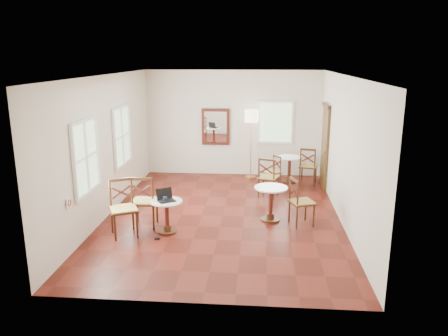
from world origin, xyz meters
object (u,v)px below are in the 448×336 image
at_px(mouse, 163,200).
at_px(navy_mug, 165,199).
at_px(cafe_table_back, 289,166).
at_px(cafe_table_near, 167,213).
at_px(power_adapter, 157,239).
at_px(chair_mid_a, 268,177).
at_px(water_glass, 166,199).
at_px(cafe_table_mid, 271,200).
at_px(chair_back_a, 308,166).
at_px(laptop, 166,198).
at_px(chair_mid_b, 301,202).
at_px(chair_near_b, 123,208).
at_px(chair_back_b, 272,172).
at_px(chair_near_a, 144,201).
at_px(floor_lamp, 251,121).

relative_size(mouse, navy_mug, 0.98).
relative_size(cafe_table_back, navy_mug, 6.44).
relative_size(cafe_table_near, navy_mug, 5.98).
bearing_deg(cafe_table_near, power_adapter, -108.92).
relative_size(chair_mid_a, water_glass, 9.98).
distance_m(cafe_table_mid, chair_back_a, 3.04).
relative_size(laptop, power_adapter, 4.65).
bearing_deg(chair_mid_b, chair_back_a, -29.01).
distance_m(cafe_table_mid, chair_mid_a, 1.61).
xyz_separation_m(cafe_table_back, chair_back_a, (0.49, -0.14, 0.06)).
relative_size(cafe_table_near, mouse, 6.14).
relative_size(laptop, navy_mug, 3.75).
relative_size(cafe_table_near, chair_mid_a, 0.66).
bearing_deg(chair_near_b, mouse, -15.63).
bearing_deg(chair_back_b, cafe_table_near, -66.82).
xyz_separation_m(cafe_table_mid, laptop, (-2.06, -0.81, 0.26)).
distance_m(cafe_table_back, laptop, 4.63).
relative_size(cafe_table_back, mouse, 6.60).
bearing_deg(power_adapter, chair_mid_b, 19.84).
bearing_deg(chair_back_a, chair_mid_b, 94.96).
relative_size(cafe_table_back, chair_back_b, 0.84).
bearing_deg(chair_back_a, power_adapter, 64.95).
relative_size(chair_near_a, chair_back_a, 1.08).
bearing_deg(floor_lamp, laptop, -110.64).
distance_m(chair_back_a, laptop, 4.81).
distance_m(cafe_table_mid, mouse, 2.28).
xyz_separation_m(cafe_table_near, laptop, (-0.02, 0.01, 0.31)).
xyz_separation_m(cafe_table_near, water_glass, (-0.00, -0.03, 0.30)).
bearing_deg(navy_mug, chair_near_a, 148.37).
bearing_deg(laptop, mouse, -163.26).
relative_size(cafe_table_near, chair_back_b, 0.78).
bearing_deg(chair_back_a, chair_mid_a, 62.32).
height_order(floor_lamp, laptop, floor_lamp).
height_order(cafe_table_near, chair_back_a, chair_back_a).
distance_m(chair_mid_a, water_glass, 3.19).
relative_size(cafe_table_near, cafe_table_mid, 0.89).
distance_m(chair_near_b, floor_lamp, 5.05).
distance_m(chair_mid_a, chair_mid_b, 1.90).
xyz_separation_m(cafe_table_mid, navy_mug, (-2.06, -0.85, 0.25)).
relative_size(chair_back_a, navy_mug, 9.13).
bearing_deg(chair_near_b, chair_near_a, 30.61).
relative_size(chair_mid_a, power_adapter, 11.32).
bearing_deg(cafe_table_back, water_glass, -124.19).
bearing_deg(chair_mid_a, cafe_table_mid, 109.84).
height_order(chair_near_a, power_adapter, chair_near_a).
distance_m(chair_back_b, power_adapter, 4.28).
bearing_deg(chair_back_a, chair_near_a, 56.83).
distance_m(chair_near_a, mouse, 0.57).
relative_size(cafe_table_near, chair_near_a, 0.61).
bearing_deg(power_adapter, water_glass, 69.87).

